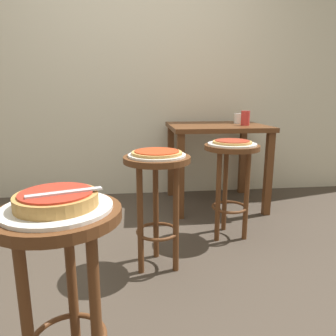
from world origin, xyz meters
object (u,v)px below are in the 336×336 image
at_px(stool_leftside, 231,170).
at_px(serving_plate_leftside, 232,144).
at_px(cup_near_edge, 245,118).
at_px(pizza_middle, 157,153).
at_px(stool_foreground, 62,263).
at_px(pizza_foreground, 57,199).
at_px(pizza_server_knife, 65,192).
at_px(stool_middle, 157,186).
at_px(serving_plate_foreground, 57,208).
at_px(serving_plate_middle, 157,155).
at_px(pizza_leftside, 232,142).
at_px(cup_far_edge, 238,118).
at_px(dining_table, 216,138).

bearing_deg(stool_leftside, serving_plate_leftside, 90.00).
bearing_deg(cup_near_edge, pizza_middle, -131.61).
distance_m(stool_foreground, serving_plate_leftside, 1.54).
relative_size(pizza_foreground, pizza_server_knife, 1.14).
relative_size(pizza_foreground, stool_middle, 0.36).
xyz_separation_m(stool_foreground, pizza_server_knife, (0.03, -0.02, 0.24)).
xyz_separation_m(pizza_middle, cup_near_edge, (0.88, 0.99, 0.12)).
relative_size(stool_middle, cup_near_edge, 5.37).
xyz_separation_m(serving_plate_foreground, pizza_middle, (0.37, 0.84, 0.02)).
distance_m(stool_foreground, stool_middle, 0.92).
xyz_separation_m(pizza_middle, serving_plate_leftside, (0.57, 0.37, -0.02)).
height_order(pizza_foreground, stool_leftside, pizza_foreground).
bearing_deg(pizza_server_knife, serving_plate_middle, 49.73).
relative_size(stool_foreground, serving_plate_foreground, 2.07).
bearing_deg(pizza_leftside, serving_plate_leftside, 0.00).
xyz_separation_m(serving_plate_foreground, pizza_server_knife, (0.03, -0.02, 0.06)).
height_order(pizza_foreground, serving_plate_leftside, pizza_foreground).
height_order(stool_foreground, pizza_server_knife, pizza_server_knife).
xyz_separation_m(stool_leftside, pizza_server_knife, (-0.91, -1.23, 0.24)).
xyz_separation_m(pizza_middle, pizza_server_knife, (-0.34, -0.86, 0.04)).
height_order(stool_middle, cup_far_edge, cup_far_edge).
bearing_deg(pizza_middle, pizza_leftside, 33.13).
relative_size(stool_leftside, pizza_server_knife, 3.17).
xyz_separation_m(stool_middle, serving_plate_leftside, (0.57, 0.37, 0.19)).
xyz_separation_m(stool_foreground, serving_plate_middle, (0.37, 0.84, 0.19)).
distance_m(stool_foreground, cup_near_edge, 2.24).
xyz_separation_m(pizza_middle, dining_table, (0.65, 1.10, -0.07)).
height_order(serving_plate_leftside, cup_far_edge, cup_far_edge).
bearing_deg(pizza_server_knife, pizza_leftside, 35.04).
bearing_deg(cup_near_edge, stool_leftside, -116.91).
height_order(stool_foreground, cup_far_edge, cup_far_edge).
relative_size(serving_plate_leftside, pizza_server_knife, 1.57).
height_order(stool_leftside, cup_far_edge, cup_far_edge).
bearing_deg(serving_plate_leftside, dining_table, 83.62).
xyz_separation_m(stool_leftside, serving_plate_leftside, (0.00, 0.00, 0.19)).
distance_m(pizza_leftside, cup_near_edge, 0.71).
relative_size(serving_plate_middle, stool_leftside, 0.48).
height_order(serving_plate_foreground, serving_plate_leftside, same).
bearing_deg(cup_near_edge, serving_plate_foreground, -124.45).
xyz_separation_m(pizza_middle, stool_leftside, (0.57, 0.37, -0.20)).
bearing_deg(serving_plate_middle, pizza_foreground, -114.05).
relative_size(serving_plate_foreground, serving_plate_leftside, 0.97).
bearing_deg(stool_foreground, serving_plate_middle, 65.95).
distance_m(serving_plate_leftside, pizza_server_knife, 1.53).
height_order(pizza_leftside, cup_far_edge, cup_far_edge).
bearing_deg(dining_table, cup_near_edge, -24.42).
height_order(serving_plate_middle, dining_table, dining_table).
relative_size(serving_plate_foreground, stool_middle, 0.48).
xyz_separation_m(serving_plate_leftside, pizza_leftside, (0.00, 0.00, 0.02)).
distance_m(pizza_foreground, pizza_middle, 0.92).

